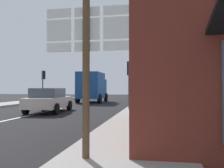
{
  "coord_description": "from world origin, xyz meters",
  "views": [
    {
      "loc": [
        6.62,
        -4.31,
        1.47
      ],
      "look_at": [
        3.5,
        13.1,
        1.79
      ],
      "focal_mm": 37.87,
      "sensor_mm": 36.0,
      "label": 1
    }
  ],
  "objects": [
    {
      "name": "route_sign_post",
      "position": [
        5.33,
        0.08,
        2.0
      ],
      "size": [
        1.66,
        0.14,
        3.2
      ],
      "color": "brown",
      "rests_on": "ground"
    },
    {
      "name": "sidewalk_right",
      "position": [
        6.08,
        8.0,
        0.07
      ],
      "size": [
        2.71,
        44.0,
        0.14
      ],
      "primitive_type": "cube",
      "color": "#9E9B96",
      "rests_on": "ground"
    },
    {
      "name": "ground_plane",
      "position": [
        0.0,
        10.0,
        0.0
      ],
      "size": [
        80.0,
        80.0,
        0.0
      ],
      "primitive_type": "plane",
      "color": "black"
    },
    {
      "name": "lane_centre_stripe",
      "position": [
        0.0,
        6.0,
        0.01
      ],
      "size": [
        0.16,
        12.0,
        0.01
      ],
      "primitive_type": "cube",
      "color": "silver",
      "rests_on": "ground"
    },
    {
      "name": "traffic_light_near_right",
      "position": [
        5.02,
        11.09,
        2.38
      ],
      "size": [
        0.3,
        0.49,
        3.22
      ],
      "color": "#47474C",
      "rests_on": "ground"
    },
    {
      "name": "traffic_light_far_right",
      "position": [
        5.02,
        18.92,
        2.71
      ],
      "size": [
        0.3,
        0.49,
        3.66
      ],
      "color": "#47474C",
      "rests_on": "ground"
    },
    {
      "name": "delivery_truck",
      "position": [
        0.29,
        19.38,
        1.65
      ],
      "size": [
        2.57,
        5.05,
        3.05
      ],
      "color": "#19478C",
      "rests_on": "ground"
    },
    {
      "name": "traffic_light_far_left",
      "position": [
        -5.02,
        19.13,
        2.47
      ],
      "size": [
        0.3,
        0.49,
        3.33
      ],
      "color": "#47474C",
      "rests_on": "ground"
    },
    {
      "name": "sedan_far",
      "position": [
        0.29,
        9.21,
        0.76
      ],
      "size": [
        2.24,
        4.33,
        1.47
      ],
      "color": "beige",
      "rests_on": "ground"
    }
  ]
}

